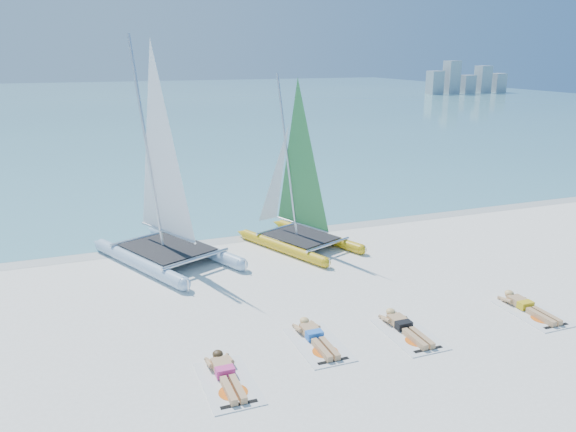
{
  "coord_description": "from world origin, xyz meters",
  "views": [
    {
      "loc": [
        -4.57,
        -12.5,
        6.14
      ],
      "look_at": [
        0.65,
        1.2,
        1.87
      ],
      "focal_mm": 35.0,
      "sensor_mm": 36.0,
      "label": 1
    }
  ],
  "objects_px": {
    "towel_a": "(228,383)",
    "towel_b": "(319,344)",
    "catamaran_blue": "(162,195)",
    "towel_c": "(409,334)",
    "sunbather_d": "(527,306)",
    "towel_d": "(532,313)",
    "sunbather_a": "(226,373)",
    "sunbather_b": "(315,336)",
    "catamaran_yellow": "(292,191)",
    "sunbather_c": "(405,326)"
  },
  "relations": [
    {
      "from": "towel_b",
      "to": "towel_a",
      "type": "bearing_deg",
      "value": -161.56
    },
    {
      "from": "towel_a",
      "to": "towel_b",
      "type": "height_order",
      "value": "same"
    },
    {
      "from": "towel_a",
      "to": "sunbather_d",
      "type": "bearing_deg",
      "value": 3.56
    },
    {
      "from": "catamaran_blue",
      "to": "towel_d",
      "type": "relative_size",
      "value": 3.74
    },
    {
      "from": "sunbather_b",
      "to": "towel_c",
      "type": "distance_m",
      "value": 2.17
    },
    {
      "from": "catamaran_yellow",
      "to": "sunbather_a",
      "type": "relative_size",
      "value": 3.32
    },
    {
      "from": "catamaran_yellow",
      "to": "towel_b",
      "type": "xyz_separation_m",
      "value": [
        -1.94,
        -6.57,
        -1.79
      ]
    },
    {
      "from": "towel_b",
      "to": "towel_d",
      "type": "relative_size",
      "value": 1.0
    },
    {
      "from": "catamaran_yellow",
      "to": "towel_a",
      "type": "height_order",
      "value": "catamaran_yellow"
    },
    {
      "from": "towel_b",
      "to": "sunbather_b",
      "type": "relative_size",
      "value": 1.07
    },
    {
      "from": "sunbather_c",
      "to": "towel_c",
      "type": "bearing_deg",
      "value": -90.0
    },
    {
      "from": "towel_a",
      "to": "towel_c",
      "type": "xyz_separation_m",
      "value": [
        4.34,
        0.44,
        0.0
      ]
    },
    {
      "from": "catamaran_yellow",
      "to": "sunbather_a",
      "type": "xyz_separation_m",
      "value": [
        -4.18,
        -7.12,
        -1.68
      ]
    },
    {
      "from": "sunbather_a",
      "to": "towel_c",
      "type": "height_order",
      "value": "sunbather_a"
    },
    {
      "from": "catamaran_blue",
      "to": "sunbather_b",
      "type": "xyz_separation_m",
      "value": [
        2.26,
        -6.32,
        -1.95
      ]
    },
    {
      "from": "sunbather_a",
      "to": "sunbather_d",
      "type": "height_order",
      "value": "same"
    },
    {
      "from": "towel_d",
      "to": "sunbather_d",
      "type": "bearing_deg",
      "value": 90.0
    },
    {
      "from": "towel_a",
      "to": "sunbather_a",
      "type": "height_order",
      "value": "sunbather_a"
    },
    {
      "from": "towel_a",
      "to": "sunbather_a",
      "type": "relative_size",
      "value": 1.07
    },
    {
      "from": "towel_d",
      "to": "catamaran_yellow",
      "type": "bearing_deg",
      "value": 117.01
    },
    {
      "from": "sunbather_b",
      "to": "towel_d",
      "type": "height_order",
      "value": "sunbather_b"
    },
    {
      "from": "sunbather_a",
      "to": "sunbather_c",
      "type": "xyz_separation_m",
      "value": [
        4.34,
        0.44,
        0.0
      ]
    },
    {
      "from": "towel_a",
      "to": "catamaran_yellow",
      "type": "bearing_deg",
      "value": 60.27
    },
    {
      "from": "sunbather_a",
      "to": "towel_b",
      "type": "xyz_separation_m",
      "value": [
        2.24,
        0.55,
        -0.11
      ]
    },
    {
      "from": "towel_a",
      "to": "sunbather_b",
      "type": "distance_m",
      "value": 2.43
    },
    {
      "from": "sunbather_a",
      "to": "sunbather_c",
      "type": "relative_size",
      "value": 1.0
    },
    {
      "from": "sunbather_a",
      "to": "sunbather_b",
      "type": "bearing_deg",
      "value": 18.44
    },
    {
      "from": "sunbather_a",
      "to": "sunbather_c",
      "type": "bearing_deg",
      "value": 5.81
    },
    {
      "from": "catamaran_blue",
      "to": "catamaran_yellow",
      "type": "distance_m",
      "value": 4.21
    },
    {
      "from": "catamaran_blue",
      "to": "towel_c",
      "type": "height_order",
      "value": "catamaran_blue"
    },
    {
      "from": "catamaran_blue",
      "to": "sunbather_c",
      "type": "xyz_separation_m",
      "value": [
        4.37,
        -6.62,
        -1.95
      ]
    },
    {
      "from": "catamaran_yellow",
      "to": "sunbather_c",
      "type": "relative_size",
      "value": 3.32
    },
    {
      "from": "towel_b",
      "to": "sunbather_b",
      "type": "xyz_separation_m",
      "value": [
        0.0,
        0.19,
        0.11
      ]
    },
    {
      "from": "catamaran_blue",
      "to": "towel_d",
      "type": "distance_m",
      "value": 10.64
    },
    {
      "from": "catamaran_yellow",
      "to": "sunbather_a",
      "type": "height_order",
      "value": "catamaran_yellow"
    },
    {
      "from": "sunbather_a",
      "to": "catamaran_yellow",
      "type": "bearing_deg",
      "value": 59.61
    },
    {
      "from": "catamaran_yellow",
      "to": "sunbather_b",
      "type": "height_order",
      "value": "catamaran_yellow"
    },
    {
      "from": "catamaran_yellow",
      "to": "towel_b",
      "type": "distance_m",
      "value": 7.08
    },
    {
      "from": "sunbather_d",
      "to": "catamaran_blue",
      "type": "bearing_deg",
      "value": 138.95
    },
    {
      "from": "catamaran_blue",
      "to": "sunbather_c",
      "type": "distance_m",
      "value": 8.17
    },
    {
      "from": "towel_a",
      "to": "towel_b",
      "type": "bearing_deg",
      "value": 18.44
    },
    {
      "from": "sunbather_a",
      "to": "sunbather_b",
      "type": "xyz_separation_m",
      "value": [
        2.24,
        0.75,
        0.0
      ]
    },
    {
      "from": "towel_d",
      "to": "sunbather_d",
      "type": "distance_m",
      "value": 0.22
    },
    {
      "from": "sunbather_d",
      "to": "towel_c",
      "type": "bearing_deg",
      "value": -179.31
    },
    {
      "from": "sunbather_a",
      "to": "towel_c",
      "type": "bearing_deg",
      "value": 3.3
    },
    {
      "from": "catamaran_yellow",
      "to": "towel_a",
      "type": "relative_size",
      "value": 3.09
    },
    {
      "from": "catamaran_yellow",
      "to": "sunbather_b",
      "type": "bearing_deg",
      "value": -129.59
    },
    {
      "from": "sunbather_d",
      "to": "towel_d",
      "type": "bearing_deg",
      "value": -90.0
    },
    {
      "from": "catamaran_yellow",
      "to": "sunbather_c",
      "type": "xyz_separation_m",
      "value": [
        0.17,
        -6.68,
        -1.68
      ]
    },
    {
      "from": "sunbather_a",
      "to": "sunbather_b",
      "type": "relative_size",
      "value": 1.0
    }
  ]
}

